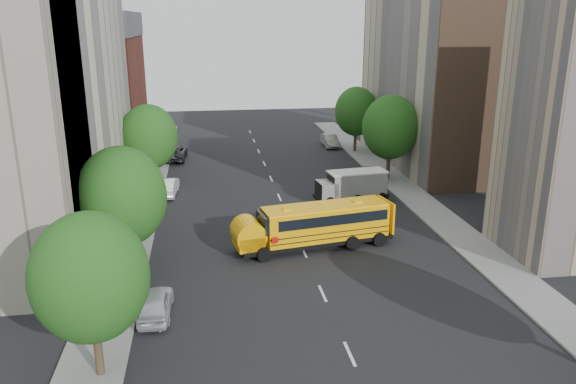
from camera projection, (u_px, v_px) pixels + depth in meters
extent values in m
plane|color=black|center=(299.00, 240.00, 38.93)|extent=(120.00, 120.00, 0.00)
cube|color=slate|center=(136.00, 223.00, 42.01)|extent=(3.00, 80.00, 0.12)
cube|color=slate|center=(429.00, 209.00, 45.28)|extent=(3.00, 80.00, 0.12)
cube|color=silver|center=(279.00, 197.00, 48.38)|extent=(0.15, 64.00, 0.01)
cube|color=beige|center=(31.00, 90.00, 39.11)|extent=(10.00, 26.00, 20.00)
cube|color=maroon|center=(93.00, 98.00, 60.93)|extent=(10.00, 15.00, 13.00)
cube|color=#B5A78D|center=(439.00, 77.00, 57.76)|extent=(10.00, 22.00, 18.00)
cube|color=brown|center=(491.00, 90.00, 47.36)|extent=(10.10, 0.30, 18.00)
cylinder|color=#38281C|center=(98.00, 348.00, 23.74)|extent=(0.36, 0.36, 2.70)
ellipsoid|color=#234311|center=(90.00, 277.00, 22.77)|extent=(4.80, 4.80, 5.52)
cylinder|color=#38281C|center=(127.00, 253.00, 33.16)|extent=(0.36, 0.36, 2.88)
ellipsoid|color=#234311|center=(122.00, 197.00, 32.13)|extent=(5.12, 5.12, 5.89)
cylinder|color=#38281C|center=(152.00, 175.00, 50.19)|extent=(0.36, 0.36, 2.81)
ellipsoid|color=#234311|center=(149.00, 137.00, 49.18)|extent=(4.99, 4.99, 5.74)
cylinder|color=#38281C|center=(388.00, 165.00, 53.30)|extent=(0.36, 0.36, 2.95)
ellipsoid|color=#234311|center=(390.00, 127.00, 52.24)|extent=(5.25, 5.25, 6.04)
cylinder|color=#38281C|center=(355.00, 140.00, 64.67)|extent=(0.36, 0.36, 2.74)
ellipsoid|color=#234311|center=(356.00, 111.00, 63.69)|extent=(4.86, 4.86, 5.59)
cube|color=black|center=(315.00, 240.00, 37.69)|extent=(10.72, 4.16, 0.28)
cube|color=#FFAE05|center=(324.00, 222.00, 37.53)|extent=(8.69, 3.76, 2.15)
cube|color=#FFAE05|center=(253.00, 240.00, 36.22)|extent=(2.03, 2.41, 0.93)
cube|color=black|center=(267.00, 222.00, 36.19)|extent=(0.83, 2.20, 1.12)
cube|color=#FFAE05|center=(325.00, 206.00, 37.21)|extent=(8.65, 3.58, 0.13)
cube|color=black|center=(327.00, 215.00, 37.45)|extent=(7.96, 3.68, 0.70)
cube|color=black|center=(324.00, 232.00, 37.75)|extent=(8.70, 3.81, 0.06)
cube|color=black|center=(324.00, 227.00, 37.64)|extent=(8.70, 3.81, 0.06)
cube|color=#FFAE05|center=(381.00, 215.00, 38.82)|extent=(0.54, 2.32, 2.15)
cube|color=#FFAE05|center=(289.00, 209.00, 36.41)|extent=(0.65, 0.65, 0.09)
cube|color=#FFAE05|center=(354.00, 202.00, 37.84)|extent=(0.65, 0.65, 0.09)
cylinder|color=#FFAE05|center=(253.00, 233.00, 36.08)|extent=(2.31, 2.46, 1.96)
cylinder|color=red|center=(278.00, 239.00, 35.37)|extent=(0.47, 0.12, 0.47)
cylinder|color=black|center=(268.00, 254.00, 35.53)|extent=(0.97, 0.44, 0.93)
cylinder|color=black|center=(258.00, 241.00, 37.65)|extent=(0.97, 0.44, 0.93)
cylinder|color=black|center=(350.00, 243.00, 37.27)|extent=(0.97, 0.44, 0.93)
cylinder|color=black|center=(336.00, 231.00, 39.38)|extent=(0.97, 0.44, 0.93)
cylinder|color=black|center=(375.00, 240.00, 37.84)|extent=(0.97, 0.44, 0.93)
cylinder|color=black|center=(360.00, 228.00, 39.95)|extent=(0.97, 0.44, 0.93)
cube|color=black|center=(351.00, 195.00, 47.21)|extent=(6.30, 2.77, 0.30)
cube|color=white|center=(357.00, 183.00, 47.03)|extent=(4.88, 2.50, 1.83)
cube|color=white|center=(326.00, 189.00, 46.41)|extent=(1.65, 2.09, 1.22)
cube|color=silver|center=(357.00, 172.00, 46.74)|extent=(5.09, 2.62, 0.12)
cylinder|color=black|center=(330.00, 202.00, 45.72)|extent=(0.88, 0.36, 0.85)
cylinder|color=black|center=(322.00, 195.00, 47.59)|extent=(0.88, 0.36, 0.85)
cylinder|color=black|center=(358.00, 200.00, 46.35)|extent=(0.88, 0.36, 0.85)
cylinder|color=black|center=(349.00, 193.00, 48.22)|extent=(0.88, 0.36, 0.85)
cylinder|color=black|center=(383.00, 198.00, 46.93)|extent=(0.88, 0.36, 0.85)
cylinder|color=black|center=(373.00, 191.00, 48.80)|extent=(0.88, 0.36, 0.85)
imported|color=#B8B7BF|center=(155.00, 304.00, 28.84)|extent=(1.78, 4.12, 1.38)
imported|color=white|center=(167.00, 186.00, 48.88)|extent=(1.99, 4.78, 1.54)
imported|color=black|center=(174.00, 153.00, 61.19)|extent=(3.03, 5.96, 1.61)
imported|color=#323E58|center=(374.00, 174.00, 53.36)|extent=(1.57, 3.77, 1.28)
imported|color=gray|center=(330.00, 140.00, 67.70)|extent=(1.56, 4.48, 1.48)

